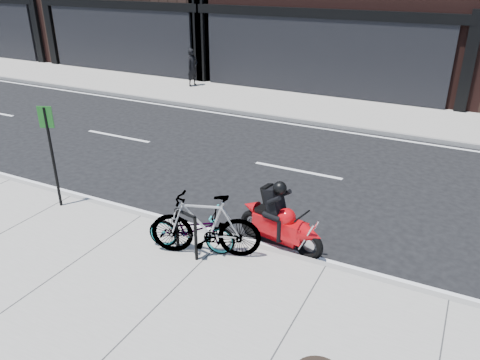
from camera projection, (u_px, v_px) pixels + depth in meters
The scene contains 9 objects.
ground at pixel (267, 202), 10.63m from camera, with size 120.00×120.00×0.00m, color black.
sidewalk_near at pixel (123, 344), 6.55m from camera, with size 60.00×6.00×0.13m, color gray.
sidewalk_far at pixel (354, 113), 16.89m from camera, with size 60.00×3.50×0.13m, color gray.
bike_rack at pixel (186, 230), 8.25m from camera, with size 0.52×0.16×0.88m.
bicycle_front at pixel (191, 229), 8.44m from camera, with size 0.57×1.63×0.86m, color gray.
bicycle_rear at pixel (205, 225), 8.25m from camera, with size 0.56×1.99×1.20m, color gray.
motorcycle at pixel (284, 223), 8.66m from camera, with size 1.82×0.69×1.37m.
pedestrian at pixel (192, 67), 20.06m from camera, with size 0.58×0.38×1.58m, color black.
sign_post at pixel (51, 148), 9.66m from camera, with size 0.28×0.14×2.22m.
Camera 1 is at (3.73, -8.71, 4.89)m, focal length 35.00 mm.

